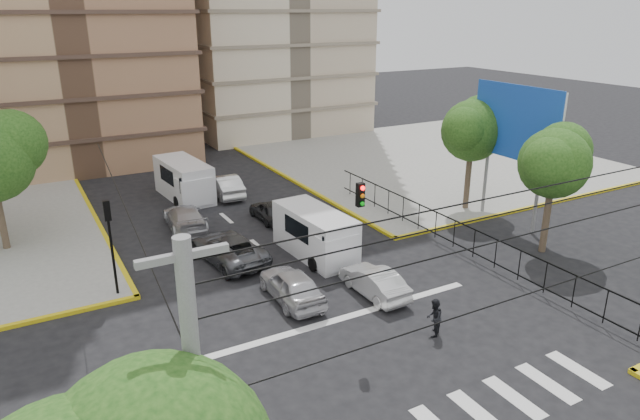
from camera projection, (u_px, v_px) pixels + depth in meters
ground at (357, 332)px, 22.87m from camera, size 160.00×160.00×0.00m
sidewalk_ne at (429, 160)px, 48.46m from camera, size 26.00×26.00×0.15m
stop_line at (341, 318)px, 23.86m from camera, size 13.00×0.40×0.01m
park_fence at (453, 249)px, 30.69m from camera, size 0.10×22.50×1.66m
billboard at (517, 125)px, 32.41m from camera, size 0.36×6.20×8.10m
tree_park_a at (556, 160)px, 28.83m from camera, size 4.41×3.60×6.83m
tree_park_c at (473, 128)px, 34.95m from camera, size 4.65×3.80×7.25m
traffic_light_nw at (110, 232)px, 24.68m from camera, size 0.28×0.22×4.40m
traffic_light_hanging at (393, 208)px, 19.22m from camera, size 18.00×9.12×0.92m
van_right_lane at (318, 236)px, 29.39m from camera, size 2.44×5.54×2.44m
van_left_lane at (185, 181)px, 38.35m from camera, size 2.71×5.86×2.56m
car_silver_front_left at (292, 285)px, 25.13m from camera, size 1.87×4.36×1.47m
car_white_front_right at (374, 282)px, 25.64m from camera, size 1.44×3.96×1.30m
car_grey_mid_left at (229, 248)px, 29.02m from camera, size 2.99×5.46×1.45m
car_silver_rear_left at (185, 217)px, 33.31m from camera, size 2.44×5.05×1.42m
car_darkgrey_mid_right at (270, 211)px, 34.64m from camera, size 1.50×3.68×1.25m
car_white_rear_right at (225, 185)px, 39.16m from camera, size 1.92×4.67×1.51m
pedestrian_crosswalk at (434, 318)px, 22.38m from camera, size 0.97×0.95×1.58m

